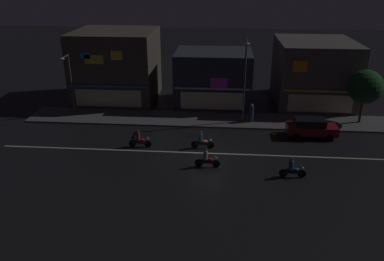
% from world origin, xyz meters
% --- Properties ---
extents(ground_plane, '(140.00, 140.00, 0.00)m').
position_xyz_m(ground_plane, '(0.00, 0.00, 0.00)').
color(ground_plane, black).
extents(lane_divider_stripe, '(34.13, 0.16, 0.01)m').
position_xyz_m(lane_divider_stripe, '(0.00, 0.00, 0.01)').
color(lane_divider_stripe, beige).
rests_on(lane_divider_stripe, ground).
extents(sidewalk_far, '(35.92, 4.07, 0.14)m').
position_xyz_m(sidewalk_far, '(0.00, 7.35, 0.07)').
color(sidewalk_far, '#4C4C4F').
rests_on(sidewalk_far, ground).
extents(storefront_left_block, '(7.93, 9.09, 6.74)m').
position_xyz_m(storefront_left_block, '(10.78, 13.86, 3.37)').
color(storefront_left_block, '#56514C').
rests_on(storefront_left_block, ground).
extents(storefront_center_block, '(8.01, 6.45, 5.71)m').
position_xyz_m(storefront_center_block, '(0.00, 12.54, 2.85)').
color(storefront_center_block, '#2D333D').
rests_on(storefront_center_block, ground).
extents(storefront_right_block, '(8.65, 8.37, 7.58)m').
position_xyz_m(storefront_right_block, '(-10.78, 13.50, 3.79)').
color(storefront_right_block, '#4C443A').
rests_on(storefront_right_block, ground).
extents(streetlamp_west, '(0.44, 1.64, 6.04)m').
position_xyz_m(streetlamp_west, '(-13.87, 7.58, 3.77)').
color(streetlamp_west, '#47494C').
rests_on(streetlamp_west, sidewalk_far).
extents(streetlamp_mid, '(0.44, 1.64, 7.83)m').
position_xyz_m(streetlamp_mid, '(3.03, 6.68, 4.71)').
color(streetlamp_mid, '#47494C').
rests_on(streetlamp_mid, sidewalk_far).
extents(pedestrian_on_sidewalk, '(0.37, 0.37, 1.78)m').
position_xyz_m(pedestrian_on_sidewalk, '(3.87, 6.92, 0.96)').
color(pedestrian_on_sidewalk, '#334766').
rests_on(pedestrian_on_sidewalk, sidewalk_far).
extents(street_tree, '(3.17, 3.17, 5.08)m').
position_xyz_m(street_tree, '(14.19, 7.62, 3.63)').
color(street_tree, '#473323').
rests_on(street_tree, sidewalk_far).
extents(parked_car_near_kerb, '(4.30, 1.98, 1.67)m').
position_xyz_m(parked_car_near_kerb, '(8.89, 4.10, 0.87)').
color(parked_car_near_kerb, maroon).
rests_on(parked_car_near_kerb, ground).
extents(motorcycle_lead, '(1.90, 0.60, 1.52)m').
position_xyz_m(motorcycle_lead, '(0.00, -2.26, 0.63)').
color(motorcycle_lead, black).
rests_on(motorcycle_lead, ground).
extents(motorcycle_following, '(1.90, 0.60, 1.52)m').
position_xyz_m(motorcycle_following, '(-5.72, 0.77, 0.63)').
color(motorcycle_following, black).
rests_on(motorcycle_following, ground).
extents(motorcycle_opposite_lane, '(1.90, 0.60, 1.52)m').
position_xyz_m(motorcycle_opposite_lane, '(6.11, -3.30, 0.63)').
color(motorcycle_opposite_lane, black).
rests_on(motorcycle_opposite_lane, ground).
extents(motorcycle_trailing_far, '(1.90, 0.60, 1.52)m').
position_xyz_m(motorcycle_trailing_far, '(-0.54, 0.95, 0.63)').
color(motorcycle_trailing_far, black).
rests_on(motorcycle_trailing_far, ground).
extents(traffic_cone, '(0.36, 0.36, 0.55)m').
position_xyz_m(traffic_cone, '(5.79, 4.30, 0.28)').
color(traffic_cone, orange).
rests_on(traffic_cone, ground).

